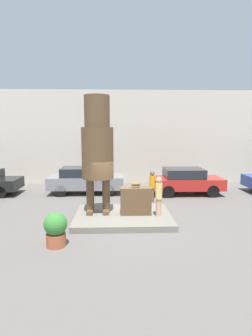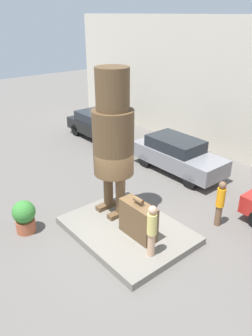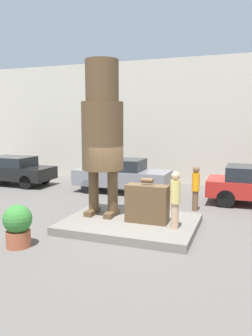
{
  "view_description": "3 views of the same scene",
  "coord_description": "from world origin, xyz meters",
  "px_view_note": "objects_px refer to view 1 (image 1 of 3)",
  "views": [
    {
      "loc": [
        -0.26,
        -10.74,
        3.78
      ],
      "look_at": [
        0.14,
        0.23,
        2.19
      ],
      "focal_mm": 28.0,
      "sensor_mm": 36.0,
      "label": 1
    },
    {
      "loc": [
        6.78,
        -5.7,
        6.62
      ],
      "look_at": [
        -0.19,
        0.1,
        2.3
      ],
      "focal_mm": 35.0,
      "sensor_mm": 36.0,
      "label": 2
    },
    {
      "loc": [
        3.28,
        -9.32,
        3.27
      ],
      "look_at": [
        -0.11,
        -0.12,
        1.89
      ],
      "focal_mm": 35.0,
      "sensor_mm": 36.0,
      "label": 3
    }
  ],
  "objects_px": {
    "parked_car_grey": "(85,180)",
    "parked_car_red": "(186,180)",
    "planter_pot": "(56,229)",
    "tourist": "(159,195)",
    "giant_suitcase": "(136,201)",
    "worker_hivis": "(152,185)",
    "statue_figure": "(97,146)"
  },
  "relations": [
    {
      "from": "giant_suitcase",
      "to": "statue_figure",
      "type": "bearing_deg",
      "value": 169.02
    },
    {
      "from": "giant_suitcase",
      "to": "parked_car_grey",
      "type": "relative_size",
      "value": 0.31
    },
    {
      "from": "worker_hivis",
      "to": "tourist",
      "type": "bearing_deg",
      "value": -92.57
    },
    {
      "from": "tourist",
      "to": "parked_car_red",
      "type": "height_order",
      "value": "tourist"
    },
    {
      "from": "statue_figure",
      "to": "parked_car_grey",
      "type": "relative_size",
      "value": 1.12
    },
    {
      "from": "parked_car_grey",
      "to": "worker_hivis",
      "type": "xyz_separation_m",
      "value": [
        3.75,
        -2.04,
        0.08
      ]
    },
    {
      "from": "statue_figure",
      "to": "parked_car_red",
      "type": "bearing_deg",
      "value": 39.85
    },
    {
      "from": "parked_car_red",
      "to": "planter_pot",
      "type": "relative_size",
      "value": 3.61
    },
    {
      "from": "statue_figure",
      "to": "tourist",
      "type": "bearing_deg",
      "value": -14.01
    },
    {
      "from": "planter_pot",
      "to": "tourist",
      "type": "bearing_deg",
      "value": 30.3
    },
    {
      "from": "statue_figure",
      "to": "worker_hivis",
      "type": "bearing_deg",
      "value": 42.12
    },
    {
      "from": "parked_car_red",
      "to": "worker_hivis",
      "type": "distance_m",
      "value": 2.82
    },
    {
      "from": "statue_figure",
      "to": "giant_suitcase",
      "type": "height_order",
      "value": "statue_figure"
    },
    {
      "from": "statue_figure",
      "to": "planter_pot",
      "type": "bearing_deg",
      "value": -113.11
    },
    {
      "from": "giant_suitcase",
      "to": "parked_car_grey",
      "type": "height_order",
      "value": "giant_suitcase"
    },
    {
      "from": "parked_car_red",
      "to": "planter_pot",
      "type": "height_order",
      "value": "parked_car_red"
    },
    {
      "from": "tourist",
      "to": "worker_hivis",
      "type": "xyz_separation_m",
      "value": [
        0.14,
        3.04,
        -0.23
      ]
    },
    {
      "from": "statue_figure",
      "to": "parked_car_red",
      "type": "relative_size",
      "value": 1.21
    },
    {
      "from": "giant_suitcase",
      "to": "worker_hivis",
      "type": "xyz_separation_m",
      "value": [
        1.06,
        2.72,
        0.09
      ]
    },
    {
      "from": "parked_car_grey",
      "to": "parked_car_red",
      "type": "relative_size",
      "value": 1.08
    },
    {
      "from": "giant_suitcase",
      "to": "parked_car_red",
      "type": "bearing_deg",
      "value": 53.12
    },
    {
      "from": "parked_car_red",
      "to": "worker_hivis",
      "type": "xyz_separation_m",
      "value": [
        -2.25,
        -1.69,
        0.09
      ]
    },
    {
      "from": "statue_figure",
      "to": "tourist",
      "type": "distance_m",
      "value": 3.28
    },
    {
      "from": "tourist",
      "to": "parked_car_grey",
      "type": "relative_size",
      "value": 0.37
    },
    {
      "from": "tourist",
      "to": "parked_car_red",
      "type": "xyz_separation_m",
      "value": [
        2.39,
        4.73,
        -0.32
      ]
    },
    {
      "from": "giant_suitcase",
      "to": "tourist",
      "type": "xyz_separation_m",
      "value": [
        0.92,
        -0.32,
        0.32
      ]
    },
    {
      "from": "giant_suitcase",
      "to": "tourist",
      "type": "bearing_deg",
      "value": -19.07
    },
    {
      "from": "parked_car_grey",
      "to": "parked_car_red",
      "type": "xyz_separation_m",
      "value": [
        6.0,
        -0.35,
        -0.01
      ]
    },
    {
      "from": "planter_pot",
      "to": "worker_hivis",
      "type": "xyz_separation_m",
      "value": [
        3.86,
        5.21,
        0.32
      ]
    },
    {
      "from": "statue_figure",
      "to": "worker_hivis",
      "type": "xyz_separation_m",
      "value": [
        2.66,
        2.41,
        -2.22
      ]
    },
    {
      "from": "parked_car_red",
      "to": "worker_hivis",
      "type": "bearing_deg",
      "value": -143.03
    },
    {
      "from": "tourist",
      "to": "parked_car_grey",
      "type": "distance_m",
      "value": 6.24
    }
  ]
}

